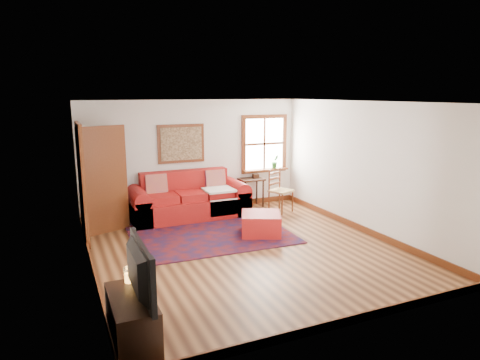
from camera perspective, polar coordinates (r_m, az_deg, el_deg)
name	(u,v)px	position (r m, az deg, el deg)	size (l,w,h in m)	color
ground	(245,249)	(7.47, 0.61, -9.18)	(5.50, 5.50, 0.00)	#492613
room_envelope	(244,154)	(7.07, 0.59, 3.48)	(5.04, 5.54, 2.52)	silver
window	(266,149)	(10.28, 3.45, 4.09)	(1.18, 0.20, 1.38)	white
doorway	(96,180)	(8.32, -18.63, 0.03)	(0.89, 1.08, 2.14)	black
framed_artwork	(181,144)	(9.50, -7.84, 4.82)	(1.05, 0.07, 0.85)	#632E15
persian_rug	(210,233)	(8.26, -4.07, -7.08)	(2.92, 2.34, 0.02)	#5A0F0C
red_leather_sofa	(189,202)	(9.30, -6.81, -2.98)	(2.50, 1.03, 0.98)	#AB1716
red_ottoman	(261,224)	(8.15, 2.81, -5.87)	(0.72, 0.72, 0.41)	#AB1716
side_table	(251,184)	(10.04, 1.51, -0.47)	(0.56, 0.42, 0.67)	black
ladder_back_chair	(279,189)	(9.67, 5.21, -1.17)	(0.59, 0.58, 0.97)	tan
media_cabinet	(132,320)	(4.92, -14.17, -17.69)	(0.44, 0.98, 0.54)	black
television	(132,271)	(4.64, -14.20, -11.68)	(1.05, 0.14, 0.61)	black
candle_hurricane	(129,275)	(5.10, -14.54, -12.20)	(0.12, 0.12, 0.18)	silver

